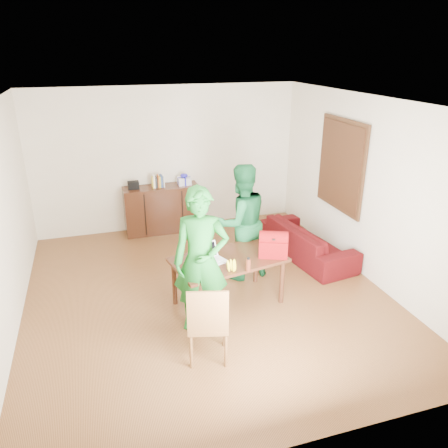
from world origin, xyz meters
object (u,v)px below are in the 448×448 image
object	(u,v)px
chair	(208,337)
bottle	(248,264)
person_far	(241,222)
red_bag	(273,247)
laptop	(214,259)
sofa	(307,241)
person_near	(201,261)
table	(228,264)

from	to	relation	value
chair	bottle	xyz separation A→B (m)	(0.70, 0.62, 0.50)
chair	person_far	distance (m)	2.10
person_far	red_bag	bearing A→B (deg)	93.13
laptop	sofa	xyz separation A→B (m)	(1.94, 1.08, -0.46)
person_near	laptop	distance (m)	0.48
table	person_near	bearing A→B (deg)	-150.47
person_near	person_far	size ratio (longest dim) A/B	1.04
table	person_near	world-z (taller)	person_near
bottle	red_bag	xyz separation A→B (m)	(0.47, 0.30, 0.05)
laptop	bottle	xyz separation A→B (m)	(0.35, -0.36, 0.05)
person_far	bottle	size ratio (longest dim) A/B	9.42
person_near	red_bag	xyz separation A→B (m)	(1.08, 0.31, -0.09)
red_bag	sofa	distance (m)	1.69
red_bag	person_near	bearing A→B (deg)	-141.23
chair	laptop	distance (m)	1.14
person_near	person_far	bearing A→B (deg)	67.94
sofa	bottle	bearing A→B (deg)	123.60
chair	bottle	bearing A→B (deg)	56.28
person_far	laptop	size ratio (longest dim) A/B	4.69
bottle	sofa	world-z (taller)	bottle
chair	red_bag	bearing A→B (deg)	53.00
person_far	laptop	bearing A→B (deg)	40.97
chair	person_far	size ratio (longest dim) A/B	0.55
laptop	red_bag	distance (m)	0.83
bottle	person_far	bearing A→B (deg)	75.43
sofa	person_near	bearing A→B (deg)	114.72
table	bottle	bearing A→B (deg)	-83.33
table	chair	size ratio (longest dim) A/B	1.65
sofa	person_far	bearing A→B (deg)	95.02
person_near	red_bag	distance (m)	1.13
person_near	laptop	size ratio (longest dim) A/B	4.87
table	person_far	world-z (taller)	person_far
table	sofa	xyz separation A→B (m)	(1.72, 1.02, -0.33)
chair	person_near	bearing A→B (deg)	96.40
bottle	laptop	bearing A→B (deg)	134.48
bottle	sofa	distance (m)	2.20
chair	sofa	xyz separation A→B (m)	(2.29, 2.06, -0.01)
table	bottle	xyz separation A→B (m)	(0.13, -0.41, 0.18)
chair	person_far	world-z (taller)	person_far
table	laptop	size ratio (longest dim) A/B	4.23
person_far	laptop	world-z (taller)	person_far
chair	sofa	world-z (taller)	chair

